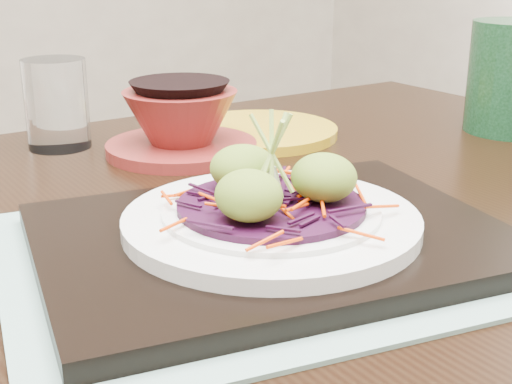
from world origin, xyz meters
TOP-DOWN VIEW (x-y plane):
  - dining_table at (0.08, 0.05)m, footprint 1.29×0.89m
  - placemat at (0.08, -0.03)m, footprint 0.48×0.41m
  - serving_tray at (0.08, -0.03)m, footprint 0.41×0.35m
  - white_plate at (0.08, -0.03)m, footprint 0.23×0.23m
  - cabbage_bed at (0.08, -0.03)m, footprint 0.15×0.15m
  - carrot_julienne at (0.08, -0.03)m, footprint 0.18×0.18m
  - guacamole_scoops at (0.08, -0.03)m, footprint 0.13×0.11m
  - scallion_garnish at (0.08, -0.03)m, footprint 0.05×0.05m
  - water_glass at (0.07, 0.37)m, footprint 0.08×0.08m
  - terracotta_bowl_set at (0.17, 0.26)m, footprint 0.18×0.18m
  - yellow_plate at (0.29, 0.27)m, footprint 0.25×0.25m

SIDE VIEW (x-z plane):
  - dining_table at x=0.08m, z-range 0.29..1.07m
  - placemat at x=0.08m, z-range 0.78..0.79m
  - yellow_plate at x=0.29m, z-range 0.78..0.80m
  - serving_tray at x=0.08m, z-range 0.79..0.80m
  - white_plate at x=0.08m, z-range 0.80..0.82m
  - terracotta_bowl_set at x=0.17m, z-range 0.78..0.85m
  - cabbage_bed at x=0.08m, z-range 0.82..0.83m
  - carrot_julienne at x=0.08m, z-range 0.83..0.84m
  - water_glass at x=0.07m, z-range 0.78..0.89m
  - guacamole_scoops at x=0.08m, z-range 0.82..0.86m
  - scallion_garnish at x=0.08m, z-range 0.82..0.90m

